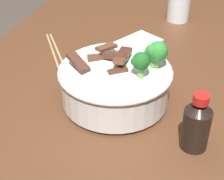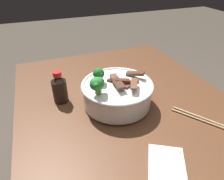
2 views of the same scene
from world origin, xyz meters
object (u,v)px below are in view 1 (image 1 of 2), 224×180
(rice_bowl, at_px, (116,80))
(soy_sauce_bottle, at_px, (196,124))
(folded_napkin, at_px, (137,43))
(drinking_glass, at_px, (178,8))
(chopsticks_pair, at_px, (55,50))

(rice_bowl, relative_size, soy_sauce_bottle, 2.05)
(soy_sauce_bottle, distance_m, folded_napkin, 0.46)
(folded_napkin, bearing_deg, soy_sauce_bottle, -152.49)
(rice_bowl, height_order, drinking_glass, rice_bowl)
(drinking_glass, bearing_deg, rice_bowl, 171.95)
(folded_napkin, bearing_deg, rice_bowl, -176.39)
(drinking_glass, distance_m, folded_napkin, 0.24)
(chopsticks_pair, height_order, folded_napkin, folded_napkin)
(drinking_glass, bearing_deg, chopsticks_pair, 136.50)
(rice_bowl, relative_size, folded_napkin, 1.86)
(drinking_glass, xyz_separation_m, soy_sauce_bottle, (-0.62, -0.12, 0.01))
(chopsticks_pair, bearing_deg, drinking_glass, -43.50)
(rice_bowl, xyz_separation_m, soy_sauce_bottle, (-0.10, -0.19, -0.01))
(drinking_glass, height_order, chopsticks_pair, drinking_glass)
(chopsticks_pair, bearing_deg, rice_bowl, -127.90)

